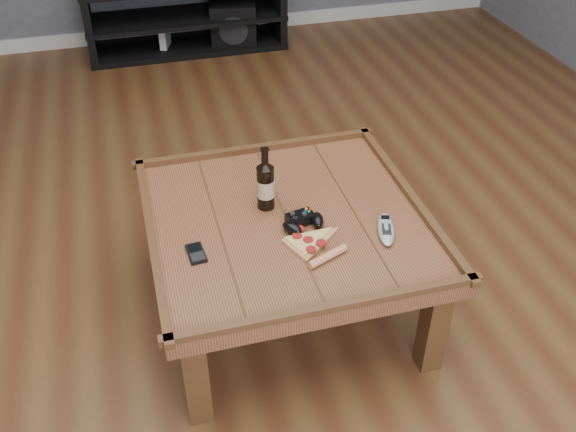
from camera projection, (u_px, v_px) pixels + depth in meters
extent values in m
plane|color=#4B2915|center=(287.00, 306.00, 2.60)|extent=(6.00, 6.00, 0.00)
cube|color=silver|center=(184.00, 30.00, 4.87)|extent=(5.00, 0.02, 0.10)
cube|color=#512817|center=(287.00, 224.00, 2.35)|extent=(1.00, 1.00, 0.06)
cube|color=#3B1E0F|center=(196.00, 377.00, 2.07)|extent=(0.08, 0.08, 0.39)
cube|color=#3B1E0F|center=(434.00, 326.00, 2.25)|extent=(0.08, 0.08, 0.39)
cube|color=#3B1E0F|center=(165.00, 224.00, 2.72)|extent=(0.08, 0.08, 0.39)
cube|color=#3B1E0F|center=(352.00, 193.00, 2.89)|extent=(0.08, 0.08, 0.39)
cube|color=#3B1E0F|center=(256.00, 148.00, 2.69)|extent=(1.03, 0.03, 0.03)
cube|color=#3B1E0F|center=(329.00, 308.00, 1.95)|extent=(1.03, 0.03, 0.03)
cube|color=#3B1E0F|center=(410.00, 195.00, 2.42)|extent=(0.03, 1.03, 0.03)
cube|color=#3B1E0F|center=(152.00, 237.00, 2.22)|extent=(0.03, 1.03, 0.03)
cube|color=black|center=(186.00, 17.00, 4.58)|extent=(1.40, 0.45, 0.03)
cube|color=black|center=(188.00, 45.00, 4.70)|extent=(1.40, 0.45, 0.04)
cube|color=black|center=(89.00, 24.00, 4.42)|extent=(0.05, 0.44, 0.50)
cube|color=black|center=(276.00, 6.00, 4.70)|extent=(0.05, 0.44, 0.50)
cylinder|color=black|center=(266.00, 188.00, 2.33)|extent=(0.06, 0.06, 0.17)
cone|color=black|center=(265.00, 164.00, 2.27)|extent=(0.06, 0.06, 0.03)
cylinder|color=black|center=(265.00, 157.00, 2.25)|extent=(0.03, 0.03, 0.06)
cylinder|color=black|center=(265.00, 149.00, 2.24)|extent=(0.03, 0.03, 0.01)
cylinder|color=tan|center=(266.00, 188.00, 2.33)|extent=(0.07, 0.07, 0.07)
cube|color=black|center=(300.00, 218.00, 2.29)|extent=(0.11, 0.08, 0.03)
ellipsoid|color=black|center=(292.00, 228.00, 2.25)|extent=(0.08, 0.09, 0.04)
ellipsoid|color=black|center=(317.00, 220.00, 2.29)|extent=(0.06, 0.09, 0.04)
cylinder|color=black|center=(292.00, 214.00, 2.28)|extent=(0.02, 0.02, 0.01)
cylinder|color=black|center=(304.00, 214.00, 2.28)|extent=(0.02, 0.02, 0.01)
cylinder|color=yellow|center=(306.00, 209.00, 2.30)|extent=(0.01, 0.01, 0.01)
cylinder|color=red|center=(310.00, 209.00, 2.30)|extent=(0.01, 0.01, 0.01)
cylinder|color=#0C33CC|center=(305.00, 211.00, 2.29)|extent=(0.01, 0.01, 0.01)
cylinder|color=#0C9919|center=(309.00, 212.00, 2.29)|extent=(0.01, 0.01, 0.01)
cylinder|color=tan|center=(328.00, 256.00, 2.14)|extent=(0.15, 0.08, 0.03)
cylinder|color=#A3151B|center=(311.00, 249.00, 2.16)|extent=(0.04, 0.04, 0.00)
cylinder|color=#A3151B|center=(321.00, 243.00, 2.18)|extent=(0.04, 0.04, 0.00)
cylinder|color=#A3151B|center=(308.00, 240.00, 2.20)|extent=(0.04, 0.04, 0.00)
cylinder|color=#A3151B|center=(297.00, 236.00, 2.21)|extent=(0.04, 0.04, 0.00)
cylinder|color=#A3151B|center=(299.00, 228.00, 2.25)|extent=(0.04, 0.04, 0.00)
cube|color=black|center=(196.00, 253.00, 2.16)|extent=(0.06, 0.11, 0.01)
cube|color=black|center=(194.00, 247.00, 2.18)|extent=(0.05, 0.04, 0.00)
cube|color=black|center=(198.00, 256.00, 2.14)|extent=(0.05, 0.05, 0.00)
ellipsoid|color=#A0A7AE|center=(386.00, 229.00, 2.26)|extent=(0.11, 0.20, 0.03)
cube|color=black|center=(385.00, 217.00, 2.29)|extent=(0.03, 0.03, 0.00)
cube|color=black|center=(387.00, 229.00, 2.24)|extent=(0.05, 0.07, 0.00)
cube|color=black|center=(233.00, 23.00, 4.68)|extent=(0.38, 0.38, 0.32)
cylinder|color=black|center=(234.00, 31.00, 4.55)|extent=(0.20, 0.05, 0.20)
cube|color=slate|center=(167.00, 50.00, 4.66)|extent=(0.16, 0.21, 0.02)
cube|color=white|center=(165.00, 35.00, 4.59)|extent=(0.10, 0.17, 0.22)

